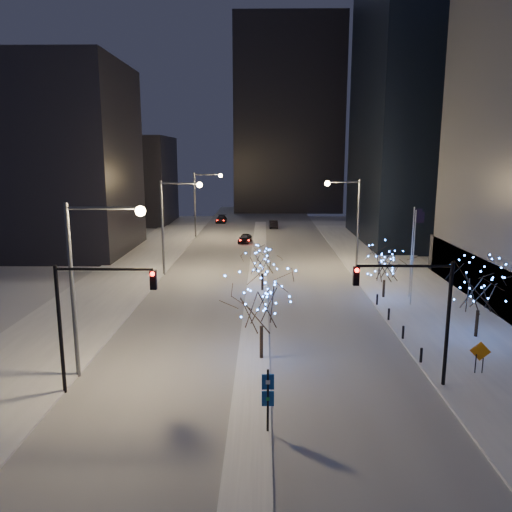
{
  "coord_description": "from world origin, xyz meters",
  "views": [
    {
      "loc": [
        0.63,
        -24.59,
        12.44
      ],
      "look_at": [
        0.04,
        12.51,
        5.0
      ],
      "focal_mm": 35.0,
      "sensor_mm": 36.0,
      "label": 1
    }
  ],
  "objects_px": {
    "car_near": "(245,238)",
    "construction_sign": "(480,354)",
    "car_mid": "(273,224)",
    "street_lamp_w_mid": "(172,214)",
    "street_lamp_w_far": "(202,196)",
    "street_lamp_east": "(350,212)",
    "street_lamp_w_near": "(90,266)",
    "traffic_signal_east": "(420,304)",
    "wayfinding_sign": "(268,395)",
    "holiday_tree_plaza_near": "(480,287)",
    "holiday_tree_median_near": "(261,300)",
    "holiday_tree_median_far": "(262,261)",
    "holiday_tree_plaza_far": "(385,263)",
    "car_far": "(221,219)",
    "traffic_signal_west": "(88,308)"
  },
  "relations": [
    {
      "from": "car_near",
      "to": "holiday_tree_plaza_far",
      "type": "distance_m",
      "value": 32.06
    },
    {
      "from": "street_lamp_w_mid",
      "to": "street_lamp_w_far",
      "type": "height_order",
      "value": "same"
    },
    {
      "from": "street_lamp_east",
      "to": "holiday_tree_plaza_far",
      "type": "bearing_deg",
      "value": -84.09
    },
    {
      "from": "wayfinding_sign",
      "to": "street_lamp_w_mid",
      "type": "bearing_deg",
      "value": 104.92
    },
    {
      "from": "street_lamp_w_mid",
      "to": "holiday_tree_median_near",
      "type": "distance_m",
      "value": 24.5
    },
    {
      "from": "traffic_signal_west",
      "to": "car_mid",
      "type": "height_order",
      "value": "traffic_signal_west"
    },
    {
      "from": "street_lamp_w_far",
      "to": "holiday_tree_plaza_far",
      "type": "distance_m",
      "value": 39.4
    },
    {
      "from": "street_lamp_east",
      "to": "holiday_tree_plaza_far",
      "type": "relative_size",
      "value": 2.05
    },
    {
      "from": "traffic_signal_east",
      "to": "holiday_tree_plaza_far",
      "type": "xyz_separation_m",
      "value": [
        2.35,
        17.35,
        -1.55
      ]
    },
    {
      "from": "street_lamp_w_far",
      "to": "holiday_tree_plaza_far",
      "type": "bearing_deg",
      "value": -58.99
    },
    {
      "from": "street_lamp_w_mid",
      "to": "street_lamp_w_far",
      "type": "bearing_deg",
      "value": 90.0
    },
    {
      "from": "street_lamp_w_mid",
      "to": "car_near",
      "type": "xyz_separation_m",
      "value": [
        6.8,
        20.35,
        -5.84
      ]
    },
    {
      "from": "street_lamp_w_near",
      "to": "wayfinding_sign",
      "type": "relative_size",
      "value": 3.19
    },
    {
      "from": "street_lamp_east",
      "to": "holiday_tree_median_near",
      "type": "height_order",
      "value": "street_lamp_east"
    },
    {
      "from": "car_near",
      "to": "construction_sign",
      "type": "bearing_deg",
      "value": -61.34
    },
    {
      "from": "holiday_tree_median_near",
      "to": "holiday_tree_plaza_far",
      "type": "relative_size",
      "value": 1.17
    },
    {
      "from": "traffic_signal_west",
      "to": "traffic_signal_east",
      "type": "distance_m",
      "value": 17.41
    },
    {
      "from": "street_lamp_w_far",
      "to": "holiday_tree_median_near",
      "type": "relative_size",
      "value": 1.75
    },
    {
      "from": "traffic_signal_west",
      "to": "wayfinding_sign",
      "type": "xyz_separation_m",
      "value": [
        9.28,
        -3.87,
        -2.84
      ]
    },
    {
      "from": "street_lamp_w_near",
      "to": "car_far",
      "type": "xyz_separation_m",
      "value": [
        1.47,
        67.58,
        -5.82
      ]
    },
    {
      "from": "street_lamp_w_far",
      "to": "holiday_tree_median_far",
      "type": "xyz_separation_m",
      "value": [
        9.44,
        -31.43,
        -3.55
      ]
    },
    {
      "from": "street_lamp_w_far",
      "to": "street_lamp_east",
      "type": "relative_size",
      "value": 1.0
    },
    {
      "from": "traffic_signal_west",
      "to": "wayfinding_sign",
      "type": "bearing_deg",
      "value": -22.67
    },
    {
      "from": "traffic_signal_east",
      "to": "car_far",
      "type": "xyz_separation_m",
      "value": [
        -16.41,
        68.59,
        -4.08
      ]
    },
    {
      "from": "holiday_tree_plaza_far",
      "to": "construction_sign",
      "type": "xyz_separation_m",
      "value": [
        1.77,
        -15.83,
        -1.91
      ]
    },
    {
      "from": "traffic_signal_east",
      "to": "wayfinding_sign",
      "type": "distance_m",
      "value": 9.87
    },
    {
      "from": "traffic_signal_west",
      "to": "wayfinding_sign",
      "type": "distance_m",
      "value": 10.44
    },
    {
      "from": "traffic_signal_east",
      "to": "car_mid",
      "type": "relative_size",
      "value": 1.67
    },
    {
      "from": "street_lamp_east",
      "to": "holiday_tree_median_far",
      "type": "distance_m",
      "value": 13.9
    },
    {
      "from": "street_lamp_east",
      "to": "holiday_tree_median_far",
      "type": "relative_size",
      "value": 2.33
    },
    {
      "from": "construction_sign",
      "to": "holiday_tree_plaza_near",
      "type": "bearing_deg",
      "value": 81.66
    },
    {
      "from": "car_near",
      "to": "holiday_tree_median_far",
      "type": "distance_m",
      "value": 27.01
    },
    {
      "from": "street_lamp_east",
      "to": "holiday_tree_plaza_far",
      "type": "height_order",
      "value": "street_lamp_east"
    },
    {
      "from": "construction_sign",
      "to": "car_mid",
      "type": "bearing_deg",
      "value": 112.98
    },
    {
      "from": "street_lamp_w_far",
      "to": "car_mid",
      "type": "bearing_deg",
      "value": 43.32
    },
    {
      "from": "street_lamp_w_mid",
      "to": "street_lamp_w_near",
      "type": "bearing_deg",
      "value": -90.0
    },
    {
      "from": "street_lamp_w_far",
      "to": "street_lamp_east",
      "type": "bearing_deg",
      "value": -49.15
    },
    {
      "from": "holiday_tree_plaza_far",
      "to": "wayfinding_sign",
      "type": "xyz_separation_m",
      "value": [
        -10.45,
        -22.23,
        -1.29
      ]
    },
    {
      "from": "street_lamp_w_near",
      "to": "traffic_signal_east",
      "type": "height_order",
      "value": "street_lamp_w_near"
    },
    {
      "from": "traffic_signal_east",
      "to": "holiday_tree_median_near",
      "type": "distance_m",
      "value": 9.2
    },
    {
      "from": "wayfinding_sign",
      "to": "car_near",
      "type": "bearing_deg",
      "value": 90.68
    },
    {
      "from": "holiday_tree_plaza_near",
      "to": "construction_sign",
      "type": "relative_size",
      "value": 2.87
    },
    {
      "from": "street_lamp_w_near",
      "to": "street_lamp_w_mid",
      "type": "distance_m",
      "value": 25.0
    },
    {
      "from": "traffic_signal_east",
      "to": "construction_sign",
      "type": "bearing_deg",
      "value": 20.22
    },
    {
      "from": "car_mid",
      "to": "street_lamp_w_mid",
      "type": "bearing_deg",
      "value": 70.14
    },
    {
      "from": "holiday_tree_plaza_far",
      "to": "wayfinding_sign",
      "type": "bearing_deg",
      "value": -115.19
    },
    {
      "from": "holiday_tree_plaza_near",
      "to": "holiday_tree_plaza_far",
      "type": "height_order",
      "value": "holiday_tree_plaza_near"
    },
    {
      "from": "street_lamp_w_near",
      "to": "street_lamp_w_mid",
      "type": "height_order",
      "value": "same"
    },
    {
      "from": "car_mid",
      "to": "construction_sign",
      "type": "relative_size",
      "value": 2.19
    },
    {
      "from": "street_lamp_east",
      "to": "car_far",
      "type": "distance_m",
      "value": 43.68
    }
  ]
}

